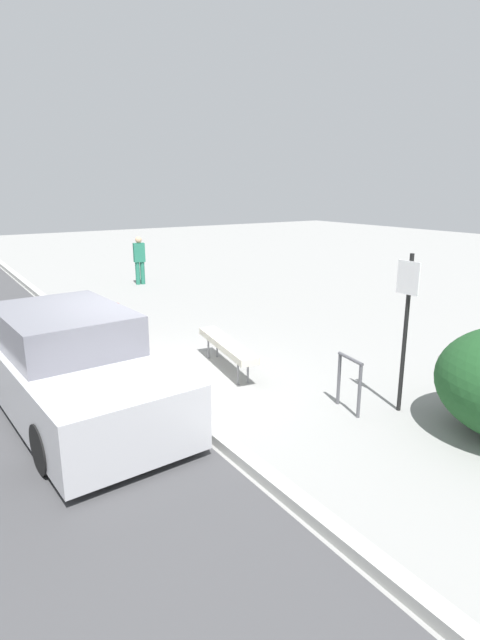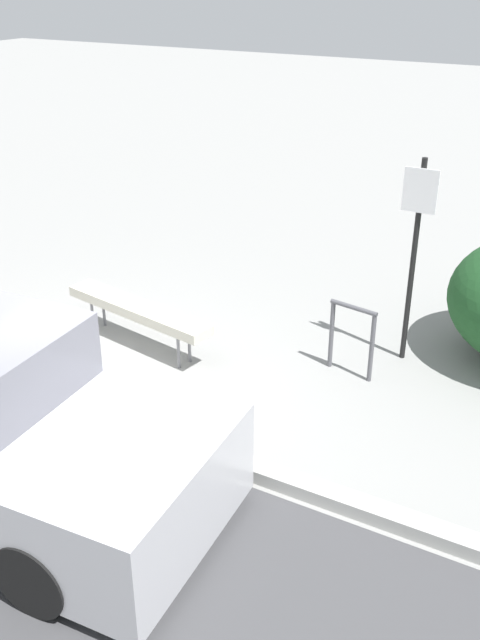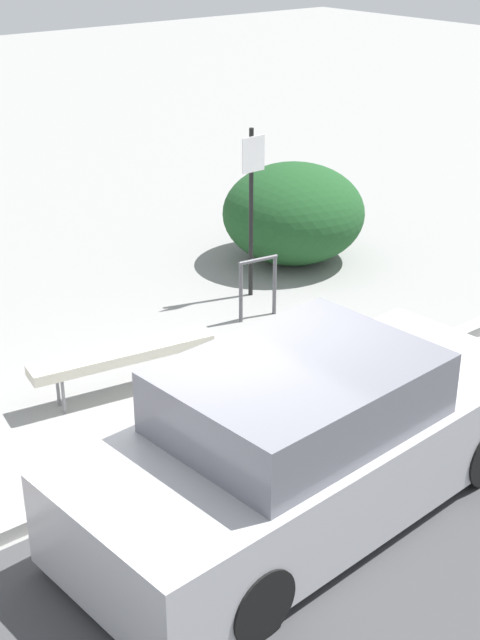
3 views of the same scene
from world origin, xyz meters
TOP-DOWN VIEW (x-y plane):
  - ground_plane at (0.00, 0.00)m, footprint 60.00×60.00m
  - curb at (0.00, 0.00)m, footprint 60.00×0.20m
  - bench at (-0.11, 1.46)m, footprint 2.08×0.67m
  - bike_rack at (2.29, 2.06)m, footprint 0.55×0.14m
  - sign_post at (2.69, 2.69)m, footprint 0.36×0.08m
  - fire_hydrant at (-3.14, 0.53)m, footprint 0.36×0.22m
  - pedestrian at (-8.57, 3.28)m, footprint 0.25×0.39m
  - parked_car_near at (0.07, -1.29)m, footprint 4.69×2.07m

SIDE VIEW (x-z plane):
  - ground_plane at x=0.00m, z-range 0.00..0.00m
  - curb at x=0.00m, z-range 0.00..0.13m
  - fire_hydrant at x=-3.14m, z-range 0.03..0.79m
  - bench at x=-0.11m, z-range 0.20..0.73m
  - bike_rack at x=2.29m, z-range 0.09..0.91m
  - parked_car_near at x=0.07m, z-range -0.07..1.42m
  - pedestrian at x=-8.57m, z-range 0.06..1.64m
  - sign_post at x=2.69m, z-range 0.23..2.53m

